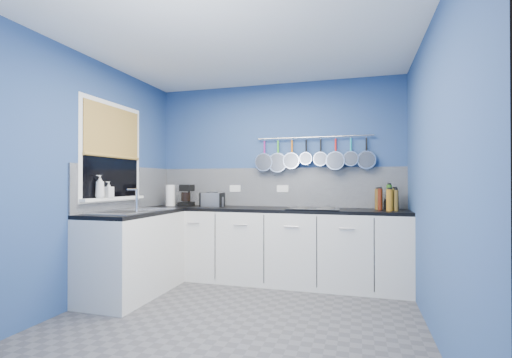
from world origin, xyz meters
The scene contains 44 objects.
floor centered at (0.00, 0.00, -0.01)m, with size 3.20×3.00×0.02m, color #47474C.
ceiling centered at (0.00, 0.00, 2.51)m, with size 3.20×3.00×0.02m, color white.
wall_back centered at (0.00, 1.51, 1.25)m, with size 3.20×0.02×2.50m, color navy.
wall_front centered at (0.00, -1.51, 1.25)m, with size 3.20×0.02×2.50m, color navy.
wall_left centered at (-1.61, 0.00, 1.25)m, with size 0.02×3.00×2.50m, color navy.
wall_right centered at (1.61, 0.00, 1.25)m, with size 0.02×3.00×2.50m, color navy.
backsplash_back centered at (0.00, 1.49, 1.15)m, with size 3.20×0.02×0.50m, color #9D9FA6.
backsplash_left centered at (-1.59, 0.60, 1.15)m, with size 0.02×1.80×0.50m, color #9D9FA6.
cabinet_run_back centered at (0.00, 1.20, 0.43)m, with size 3.20×0.60×0.86m, color silver.
worktop_back centered at (0.00, 1.20, 0.88)m, with size 3.20×0.60×0.04m, color black.
cabinet_run_left centered at (-1.30, 0.30, 0.43)m, with size 0.60×1.20×0.86m, color silver.
worktop_left centered at (-1.30, 0.30, 0.88)m, with size 0.60×1.20×0.04m, color black.
window_frame centered at (-1.58, 0.30, 1.55)m, with size 0.01×1.00×1.10m, color white.
window_glass centered at (-1.57, 0.30, 1.55)m, with size 0.01×0.90×1.00m, color black.
bamboo_blind centered at (-1.56, 0.30, 1.77)m, with size 0.01×0.90×0.55m, color #A78837.
window_sill centered at (-1.55, 0.30, 1.04)m, with size 0.10×0.98×0.03m, color white.
sink_unit centered at (-1.30, 0.30, 0.90)m, with size 0.50×0.95×0.01m, color silver.
mixer_tap centered at (-1.14, 0.12, 1.03)m, with size 0.12×0.08×0.26m, color silver, non-canonical shape.
socket_left centered at (-0.55, 1.48, 1.13)m, with size 0.15×0.01×0.09m, color white.
socket_right centered at (0.10, 1.48, 1.13)m, with size 0.15×0.01×0.09m, color white.
pot_rail centered at (0.50, 1.45, 1.78)m, with size 0.02×0.02×1.45m, color silver.
soap_bottle_a centered at (-1.53, 0.05, 1.17)m, with size 0.09×0.09×0.24m, color white.
soap_bottle_b centered at (-1.53, 0.19, 1.14)m, with size 0.08×0.08×0.17m, color white.
paper_towel centered at (-1.36, 1.20, 1.04)m, with size 0.12×0.12×0.28m, color white.
coffee_maker centered at (-1.14, 1.22, 1.04)m, with size 0.16×0.18×0.28m, color black, non-canonical shape.
toaster centered at (-0.78, 1.24, 0.99)m, with size 0.28×0.16×0.18m, color silver.
canister centered at (-0.67, 1.23, 0.96)m, with size 0.09×0.09×0.12m, color silver.
hob centered at (0.54, 1.16, 0.91)m, with size 0.60×0.52×0.01m, color black.
pan_0 centered at (-0.14, 1.44, 1.57)m, with size 0.24×0.07×0.43m, color silver, non-canonical shape.
pan_1 centered at (0.05, 1.44, 1.56)m, with size 0.25×0.07×0.44m, color silver, non-canonical shape.
pan_2 centered at (0.23, 1.44, 1.58)m, with size 0.21×0.09×0.40m, color silver, non-canonical shape.
pan_3 centered at (0.41, 1.44, 1.61)m, with size 0.16×0.08×0.35m, color silver, non-canonical shape.
pan_4 centered at (0.59, 1.44, 1.60)m, with size 0.18×0.08×0.37m, color silver, non-canonical shape.
pan_5 centered at (0.77, 1.44, 1.57)m, with size 0.23×0.11×0.42m, color silver, non-canonical shape.
pan_6 centered at (0.95, 1.44, 1.59)m, with size 0.18×0.09×0.37m, color silver, non-canonical shape.
pan_7 centered at (1.14, 1.44, 1.58)m, with size 0.22×0.07×0.41m, color silver, non-canonical shape.
condiment_0 centered at (1.44, 1.33, 1.02)m, with size 0.07×0.07×0.24m, color olive.
condiment_1 centered at (1.35, 1.33, 0.95)m, with size 0.06×0.06×0.10m, color black.
condiment_2 centered at (1.26, 1.32, 1.02)m, with size 0.07×0.07×0.24m, color brown.
condiment_3 centered at (1.44, 1.23, 0.98)m, with size 0.07×0.07×0.16m, color black.
condiment_4 centered at (1.37, 1.20, 1.04)m, with size 0.06×0.06×0.29m, color #265919.
condiment_5 centered at (1.28, 1.21, 1.02)m, with size 0.05×0.05×0.24m, color #4C190C.
condiment_6 centered at (1.44, 1.13, 1.01)m, with size 0.05×0.05×0.23m, color brown.
condiment_7 centered at (1.37, 1.11, 1.02)m, with size 0.07×0.07×0.24m, color #8C5914.
Camera 1 is at (1.05, -3.07, 1.22)m, focal length 25.21 mm.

